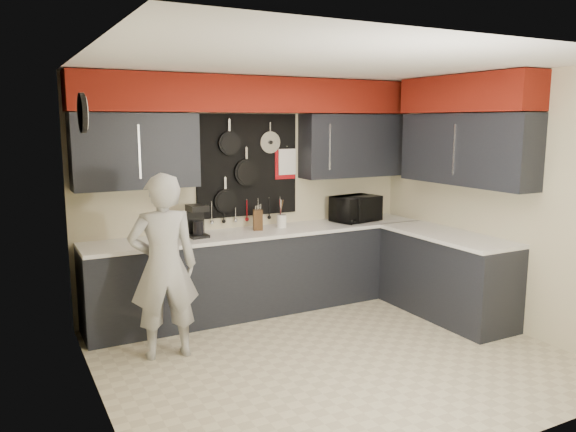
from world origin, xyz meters
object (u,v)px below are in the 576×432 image
microwave (356,209)px  utensil_crock (282,221)px  coffee_maker (197,220)px  knife_block (258,220)px  person (164,267)px

microwave → utensil_crock: (-0.98, 0.06, -0.08)m
utensil_crock → coffee_maker: size_ratio=0.43×
knife_block → person: (-1.29, -0.79, -0.19)m
microwave → coffee_maker: size_ratio=1.63×
utensil_crock → coffee_maker: bearing=-177.4°
coffee_maker → person: size_ratio=0.20×
microwave → person: person is taller
utensil_crock → person: bearing=-153.4°
microwave → knife_block: microwave is taller
knife_block → person: bearing=-128.8°
microwave → coffee_maker: 2.01m
knife_block → person: 1.52m
knife_block → coffee_maker: 0.72m
microwave → person: size_ratio=0.33×
knife_block → utensil_crock: bearing=22.1°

